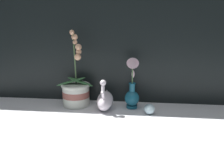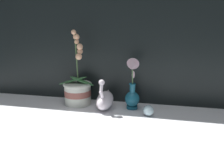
# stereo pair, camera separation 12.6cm
# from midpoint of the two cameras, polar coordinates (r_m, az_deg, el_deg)

# --- Properties ---
(ground_plane) EXTENTS (2.80, 2.80, 0.00)m
(ground_plane) POSITION_cam_midpoint_polar(r_m,az_deg,el_deg) (1.21, 0.13, -10.25)
(ground_plane) COLOR white
(window_backdrop) EXTENTS (2.80, 0.03, 1.20)m
(window_backdrop) POSITION_cam_midpoint_polar(r_m,az_deg,el_deg) (1.38, 2.58, 18.14)
(window_backdrop) COLOR black
(window_backdrop) RESTS_ON ground_plane
(orchid_potted_plant) EXTENTS (0.23, 0.18, 0.46)m
(orchid_potted_plant) POSITION_cam_midpoint_polar(r_m,az_deg,el_deg) (1.37, -6.36, -3.37)
(orchid_potted_plant) COLOR beige
(orchid_potted_plant) RESTS_ON ground_plane
(swan_figurine) EXTENTS (0.09, 0.21, 0.20)m
(swan_figurine) POSITION_cam_midpoint_polar(r_m,az_deg,el_deg) (1.30, 0.97, -5.92)
(swan_figurine) COLOR white
(swan_figurine) RESTS_ON ground_plane
(blue_vase) EXTENTS (0.09, 0.12, 0.31)m
(blue_vase) POSITION_cam_midpoint_polar(r_m,az_deg,el_deg) (1.28, 8.13, -3.28)
(blue_vase) COLOR #195B75
(blue_vase) RESTS_ON ground_plane
(glass_sphere) EXTENTS (0.06, 0.06, 0.06)m
(glass_sphere) POSITION_cam_midpoint_polar(r_m,az_deg,el_deg) (1.24, 12.41, -8.57)
(glass_sphere) COLOR silver
(glass_sphere) RESTS_ON ground_plane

